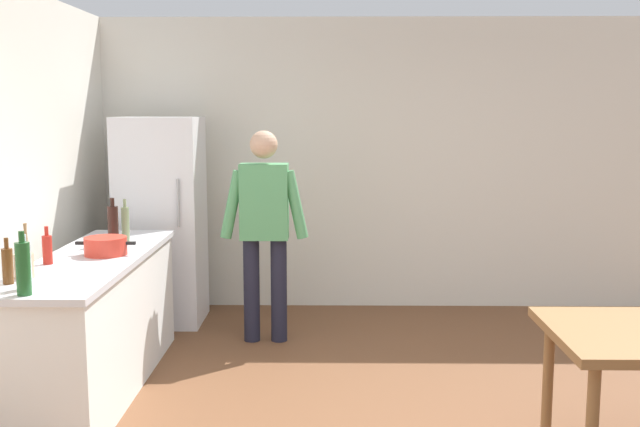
# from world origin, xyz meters

# --- Properties ---
(wall_back) EXTENTS (6.40, 0.12, 2.70)m
(wall_back) POSITION_xyz_m (0.00, 3.00, 1.35)
(wall_back) COLOR silver
(wall_back) RESTS_ON ground_plane
(kitchen_counter) EXTENTS (0.64, 2.20, 0.90)m
(kitchen_counter) POSITION_xyz_m (-2.00, 0.80, 0.45)
(kitchen_counter) COLOR white
(kitchen_counter) RESTS_ON ground_plane
(refrigerator) EXTENTS (0.70, 0.67, 1.80)m
(refrigerator) POSITION_xyz_m (-1.90, 2.40, 0.90)
(refrigerator) COLOR white
(refrigerator) RESTS_ON ground_plane
(person) EXTENTS (0.70, 0.22, 1.70)m
(person) POSITION_xyz_m (-0.95, 1.85, 0.98)
(person) COLOR #1E1E2D
(person) RESTS_ON ground_plane
(cooking_pot) EXTENTS (0.40, 0.28, 0.12)m
(cooking_pot) POSITION_xyz_m (-1.93, 0.87, 0.96)
(cooking_pot) COLOR red
(cooking_pot) RESTS_ON kitchen_counter
(utensil_jar) EXTENTS (0.11, 0.11, 0.32)m
(utensil_jar) POSITION_xyz_m (-2.19, 0.19, 0.98)
(utensil_jar) COLOR tan
(utensil_jar) RESTS_ON kitchen_counter
(bottle_beer_brown) EXTENTS (0.06, 0.06, 0.26)m
(bottle_beer_brown) POSITION_xyz_m (-2.22, 0.04, 1.01)
(bottle_beer_brown) COLOR #5B3314
(bottle_beer_brown) RESTS_ON kitchen_counter
(bottle_wine_green) EXTENTS (0.08, 0.08, 0.34)m
(bottle_wine_green) POSITION_xyz_m (-2.03, -0.21, 1.05)
(bottle_wine_green) COLOR #1E5123
(bottle_wine_green) RESTS_ON kitchen_counter
(bottle_vinegar_tall) EXTENTS (0.06, 0.06, 0.32)m
(bottle_vinegar_tall) POSITION_xyz_m (-1.92, 1.33, 1.04)
(bottle_vinegar_tall) COLOR gray
(bottle_vinegar_tall) RESTS_ON kitchen_counter
(bottle_water_clear) EXTENTS (0.07, 0.07, 0.30)m
(bottle_water_clear) POSITION_xyz_m (-2.07, -0.08, 1.03)
(bottle_water_clear) COLOR silver
(bottle_water_clear) RESTS_ON kitchen_counter
(bottle_sauce_red) EXTENTS (0.06, 0.06, 0.24)m
(bottle_sauce_red) POSITION_xyz_m (-2.20, 0.57, 1.00)
(bottle_sauce_red) COLOR #B22319
(bottle_sauce_red) RESTS_ON kitchen_counter
(bottle_wine_dark) EXTENTS (0.08, 0.08, 0.34)m
(bottle_wine_dark) POSITION_xyz_m (-1.98, 1.24, 1.05)
(bottle_wine_dark) COLOR black
(bottle_wine_dark) RESTS_ON kitchen_counter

